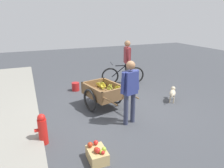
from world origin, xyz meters
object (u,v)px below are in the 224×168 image
Objects in this scene: apple_crate at (97,154)px; fire_hydrant at (43,129)px; vendor_person at (130,87)px; cyclist_person at (127,58)px; fruit_cart at (104,93)px; dog at (173,93)px; plastic_bucket at (76,87)px; bicycle at (123,75)px.

fire_hydrant is at bearing 42.59° from apple_crate.
vendor_person is 3.09m from cyclist_person.
fruit_cart is 2.16m from dog.
fruit_cart is at bearing -55.96° from fire_hydrant.
plastic_bucket is (2.87, -1.33, -0.19)m from fire_hydrant.
apple_crate is (-1.00, 1.17, -0.80)m from vendor_person.
plastic_bucket is at bearing -7.30° from apple_crate.
cyclist_person reaches higher than dog.
bicycle is 2.22m from dog.
dog is at bearing -100.98° from fruit_cart.
fruit_cart is 2.23m from bicycle.
plastic_bucket is (1.67, 0.44, -0.30)m from fruit_cart.
dog is (-0.41, -2.11, -0.17)m from fruit_cart.
vendor_person reaches higher than fruit_cart.
apple_crate reaches higher than plastic_bucket.
bicycle is 4.32m from fire_hydrant.
fruit_cart is 2.66× the size of fire_hydrant.
cyclist_person is 5.76× the size of plastic_bucket.
fruit_cart is 3.36× the size of dog.
vendor_person is 2.10m from dog.
apple_crate is at bearing 146.54° from cyclist_person.
fire_hydrant reaches higher than plastic_bucket.
fruit_cart reaches higher than dog.
cyclist_person is at bearing -33.46° from apple_crate.
dog is at bearing -69.24° from vendor_person.
plastic_bucket is (2.08, 2.55, -0.13)m from dog.
vendor_person is 3.54× the size of apple_crate.
fruit_cart is at bearing 136.57° from cyclist_person.
plastic_bucket is at bearing 14.57° from fruit_cart.
vendor_person is 2.98m from plastic_bucket.
fruit_cart is at bearing -23.53° from apple_crate.
cyclist_person is at bearing -49.46° from fire_hydrant.
apple_crate is at bearing 156.47° from fruit_cart.
cyclist_person is 3.15× the size of dog.
fire_hydrant is (-0.08, 2.01, -0.59)m from vendor_person.
fruit_cart is 1.24m from vendor_person.
vendor_person reaches higher than plastic_bucket.
cyclist_person reaches higher than fire_hydrant.
dog is (0.71, -1.87, -0.66)m from vendor_person.
dog is 1.20× the size of apple_crate.
cyclist_person is 2.19m from plastic_bucket.
fruit_cart is 1.76m from plastic_bucket.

